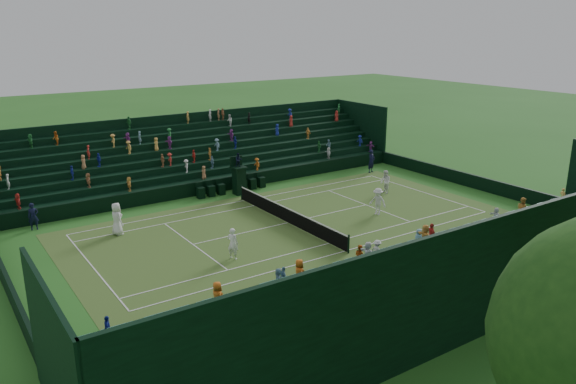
# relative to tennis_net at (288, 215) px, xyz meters

# --- Properties ---
(ground) EXTENTS (160.00, 160.00, 0.00)m
(ground) POSITION_rel_tennis_net_xyz_m (0.00, 0.00, -0.53)
(ground) COLOR #296620
(ground) RESTS_ON ground
(court_surface) EXTENTS (12.97, 26.77, 0.01)m
(court_surface) POSITION_rel_tennis_net_xyz_m (0.00, 0.00, -0.52)
(court_surface) COLOR #337D29
(court_surface) RESTS_ON ground
(perimeter_wall_north) EXTENTS (17.17, 0.20, 1.00)m
(perimeter_wall_north) POSITION_rel_tennis_net_xyz_m (0.00, 15.88, -0.03)
(perimeter_wall_north) COLOR black
(perimeter_wall_north) RESTS_ON ground
(perimeter_wall_south) EXTENTS (17.17, 0.20, 1.00)m
(perimeter_wall_south) POSITION_rel_tennis_net_xyz_m (0.00, -15.88, -0.03)
(perimeter_wall_south) COLOR black
(perimeter_wall_south) RESTS_ON ground
(perimeter_wall_east) EXTENTS (0.20, 31.77, 1.00)m
(perimeter_wall_east) POSITION_rel_tennis_net_xyz_m (8.48, 0.00, -0.03)
(perimeter_wall_east) COLOR black
(perimeter_wall_east) RESTS_ON ground
(perimeter_wall_west) EXTENTS (0.20, 31.77, 1.00)m
(perimeter_wall_west) POSITION_rel_tennis_net_xyz_m (-8.48, 0.00, -0.03)
(perimeter_wall_west) COLOR black
(perimeter_wall_west) RESTS_ON ground
(north_grandstand) EXTENTS (6.60, 32.00, 4.90)m
(north_grandstand) POSITION_rel_tennis_net_xyz_m (12.66, 0.00, 1.02)
(north_grandstand) COLOR black
(north_grandstand) RESTS_ON ground
(south_grandstand) EXTENTS (6.60, 32.00, 4.90)m
(south_grandstand) POSITION_rel_tennis_net_xyz_m (-12.66, 0.00, 1.02)
(south_grandstand) COLOR black
(south_grandstand) RESTS_ON ground
(tennis_net) EXTENTS (11.67, 0.10, 1.06)m
(tennis_net) POSITION_rel_tennis_net_xyz_m (0.00, 0.00, 0.00)
(tennis_net) COLOR black
(tennis_net) RESTS_ON ground
(umpire_chair) EXTENTS (0.96, 0.96, 3.03)m
(umpire_chair) POSITION_rel_tennis_net_xyz_m (-7.11, 0.54, 0.77)
(umpire_chair) COLOR black
(umpire_chair) RESTS_ON ground
(courtside_chairs) EXTENTS (0.52, 5.49, 1.12)m
(courtside_chairs) POSITION_rel_tennis_net_xyz_m (-7.76, 0.30, -0.10)
(courtside_chairs) COLOR black
(courtside_chairs) RESTS_ON ground
(player_near_west) EXTENTS (1.04, 0.77, 1.93)m
(player_near_west) POSITION_rel_tennis_net_xyz_m (-3.89, -9.34, 0.44)
(player_near_west) COLOR white
(player_near_west) RESTS_ON ground
(player_near_east) EXTENTS (0.75, 0.67, 1.72)m
(player_near_east) POSITION_rel_tennis_net_xyz_m (3.00, -5.49, 0.33)
(player_near_east) COLOR white
(player_near_east) RESTS_ON ground
(player_far_west) EXTENTS (0.97, 0.85, 1.70)m
(player_far_west) POSITION_rel_tennis_net_xyz_m (-1.36, 9.43, 0.32)
(player_far_west) COLOR white
(player_far_west) RESTS_ON ground
(player_far_east) EXTENTS (1.30, 1.03, 1.76)m
(player_far_east) POSITION_rel_tennis_net_xyz_m (1.88, 5.69, 0.36)
(player_far_east) COLOR silver
(player_far_east) RESTS_ON ground
(line_judge_north) EXTENTS (0.63, 0.80, 1.93)m
(line_judge_north) POSITION_rel_tennis_net_xyz_m (-6.43, 12.65, 0.44)
(line_judge_north) COLOR black
(line_judge_north) RESTS_ON ground
(line_judge_south) EXTENTS (0.43, 0.62, 1.65)m
(line_judge_south) POSITION_rel_tennis_net_xyz_m (-7.52, -13.21, 0.30)
(line_judge_south) COLOR black
(line_judge_south) RESTS_ON ground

